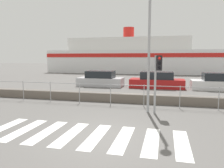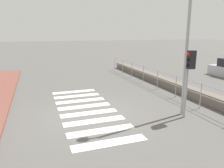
% 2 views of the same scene
% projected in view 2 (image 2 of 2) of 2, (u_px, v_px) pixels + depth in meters
% --- Properties ---
extents(ground_plane, '(160.00, 160.00, 0.00)m').
position_uv_depth(ground_plane, '(90.00, 115.00, 9.02)').
color(ground_plane, '#565451').
extents(crosswalk, '(6.75, 2.40, 0.01)m').
position_uv_depth(crosswalk, '(87.00, 110.00, 9.60)').
color(crosswalk, silver).
rests_on(crosswalk, ground_plane).
extents(seawall, '(22.17, 0.55, 0.50)m').
position_uv_depth(seawall, '(201.00, 96.00, 10.80)').
color(seawall, '#6B6056').
rests_on(seawall, ground_plane).
extents(harbor_fence, '(19.99, 0.04, 1.17)m').
position_uv_depth(harbor_fence, '(188.00, 87.00, 10.40)').
color(harbor_fence, '#9EA0A3').
rests_on(harbor_fence, ground_plane).
extents(traffic_light_far, '(0.34, 0.32, 2.67)m').
position_uv_depth(traffic_light_far, '(189.00, 69.00, 8.19)').
color(traffic_light_far, '#9EA0A3').
rests_on(traffic_light_far, ground_plane).
extents(streetlamp, '(0.32, 0.89, 6.29)m').
position_uv_depth(streetlamp, '(186.00, 17.00, 8.15)').
color(streetlamp, '#9EA0A3').
rests_on(streetlamp, ground_plane).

